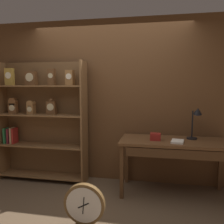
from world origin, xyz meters
The scene contains 8 objects.
ground_plane centered at (0.00, 0.00, 0.00)m, with size 10.00×10.00×0.00m, color brown.
back_wood_panel centered at (0.00, 1.27, 1.30)m, with size 4.80×0.05×2.60m, color brown.
bookshelf centered at (-1.12, 1.05, 1.00)m, with size 1.47×0.32×1.93m.
workbench centered at (0.99, 0.86, 0.70)m, with size 1.50×0.65×0.79m.
desk_lamp centered at (1.29, 0.98, 1.09)m, with size 0.19×0.19×0.47m.
toolbox_small centered at (0.73, 0.84, 0.84)m, with size 0.15×0.12×0.10m, color maroon.
open_repair_manual centered at (1.03, 0.77, 0.80)m, with size 0.16×0.22×0.03m, color silver.
round_clock_large centered at (-0.01, -0.13, 0.26)m, with size 0.46×0.11×0.50m.
Camera 1 is at (0.75, -2.47, 1.57)m, focal length 37.67 mm.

